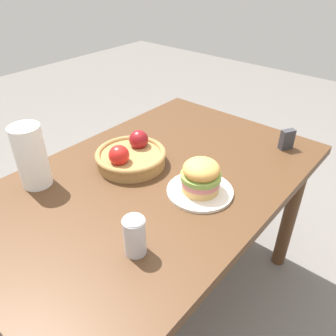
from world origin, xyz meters
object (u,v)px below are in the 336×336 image
(paper_towel_roll, at_px, (31,156))
(soda_can, at_px, (135,236))
(plate, at_px, (200,191))
(napkin_holder, at_px, (287,139))
(fruit_basket, at_px, (131,156))
(sandwich, at_px, (201,176))

(paper_towel_roll, bearing_deg, soda_can, -90.15)
(plate, relative_size, napkin_holder, 2.70)
(soda_can, bearing_deg, plate, 3.61)
(fruit_basket, xyz_separation_m, paper_towel_roll, (-0.32, 0.17, 0.08))
(fruit_basket, distance_m, napkin_holder, 0.69)
(sandwich, xyz_separation_m, soda_can, (-0.35, -0.02, -0.01))
(fruit_basket, height_order, paper_towel_roll, paper_towel_roll)
(plate, xyz_separation_m, napkin_holder, (0.51, -0.10, 0.04))
(plate, bearing_deg, paper_towel_roll, 125.10)
(soda_can, height_order, fruit_basket, soda_can)
(soda_can, height_order, napkin_holder, soda_can)
(sandwich, height_order, fruit_basket, sandwich)
(soda_can, relative_size, fruit_basket, 0.43)
(sandwich, bearing_deg, soda_can, -176.39)
(sandwich, xyz_separation_m, napkin_holder, (0.51, -0.10, -0.03))
(sandwich, distance_m, fruit_basket, 0.33)
(plate, relative_size, paper_towel_roll, 1.01)
(plate, xyz_separation_m, soda_can, (-0.35, -0.02, 0.06))
(plate, relative_size, soda_can, 1.93)
(sandwich, distance_m, napkin_holder, 0.52)
(plate, height_order, soda_can, soda_can)
(paper_towel_roll, bearing_deg, plate, -54.90)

